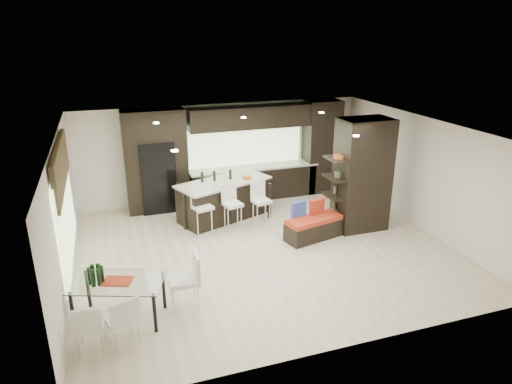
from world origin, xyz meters
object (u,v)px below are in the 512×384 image
object	(u,v)px
stool_mid	(233,212)
bench	(314,228)
stool_left	(203,216)
dining_table	(120,300)
floor_vase	(334,208)
chair_near	(122,322)
chair_end	(184,283)
chair_far	(90,329)
stool_right	(261,209)
kitchen_island	(224,199)

from	to	relation	value
stool_mid	bench	world-z (taller)	stool_mid
stool_left	dining_table	bearing A→B (deg)	-142.04
floor_vase	dining_table	world-z (taller)	floor_vase
bench	chair_near	size ratio (longest dim) A/B	1.63
stool_left	chair_end	size ratio (longest dim) A/B	0.99
bench	chair_far	distance (m)	5.50
floor_vase	chair_far	xyz separation A→B (m)	(-5.58, -2.85, -0.15)
dining_table	chair_far	distance (m)	0.85
stool_right	floor_vase	size ratio (longest dim) A/B	0.81
bench	floor_vase	world-z (taller)	floor_vase
stool_right	chair_end	bearing A→B (deg)	-141.29
stool_right	chair_near	world-z (taller)	stool_right
bench	chair_end	bearing A→B (deg)	-164.72
chair_near	chair_end	xyz separation A→B (m)	(1.08, 0.72, 0.06)
stool_right	chair_near	size ratio (longest dim) A/B	1.07
bench	dining_table	distance (m)	4.78
kitchen_island	chair_far	world-z (taller)	kitchen_island
chair_near	chair_end	world-z (taller)	chair_end
stool_mid	stool_right	bearing A→B (deg)	-13.60
bench	chair_far	size ratio (longest dim) A/B	1.69
chair_far	bench	bearing A→B (deg)	32.87
stool_mid	stool_right	distance (m)	0.73
kitchen_island	floor_vase	size ratio (longest dim) A/B	2.16
kitchen_island	bench	size ratio (longest dim) A/B	1.75
stool_mid	chair_end	bearing A→B (deg)	-134.46
chair_near	stool_right	bearing A→B (deg)	29.10
dining_table	stool_left	bearing A→B (deg)	74.38
floor_vase	chair_end	distance (m)	4.56
stool_mid	bench	bearing A→B (deg)	-46.57
chair_near	kitchen_island	bearing A→B (deg)	41.17
stool_left	chair_far	size ratio (longest dim) A/B	1.17
dining_table	chair_near	xyz separation A→B (m)	(0.00, -0.72, 0.06)
chair_near	stool_mid	bearing A→B (deg)	35.69
bench	stool_left	bearing A→B (deg)	143.00
chair_near	chair_end	distance (m)	1.30
stool_right	floor_vase	bearing A→B (deg)	-35.60
kitchen_island	stool_left	xyz separation A→B (m)	(-0.73, -0.82, -0.03)
floor_vase	chair_end	bearing A→B (deg)	-152.05
stool_left	dining_table	size ratio (longest dim) A/B	0.63
kitchen_island	chair_near	world-z (taller)	kitchen_island
chair_far	chair_end	bearing A→B (deg)	30.43
chair_end	bench	bearing A→B (deg)	-59.68
stool_right	bench	distance (m)	1.41
stool_left	stool_right	size ratio (longest dim) A/B	1.05
bench	chair_far	bearing A→B (deg)	-165.81
stool_left	chair_far	world-z (taller)	stool_left
stool_mid	chair_near	size ratio (longest dim) A/B	1.09
kitchen_island	floor_vase	world-z (taller)	floor_vase
kitchen_island	bench	bearing A→B (deg)	-69.65
stool_right	chair_end	distance (m)	3.76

